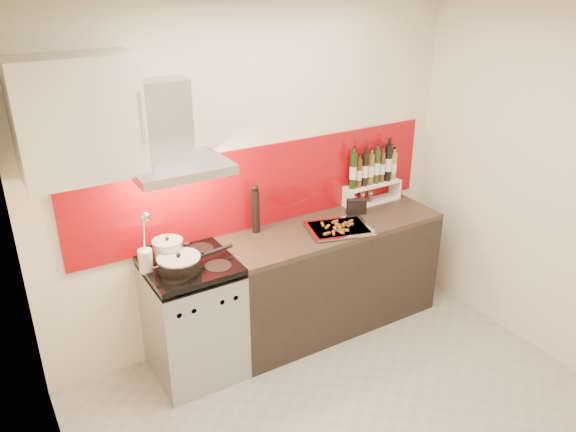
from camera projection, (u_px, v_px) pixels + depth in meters
floor at (363, 427)px, 3.66m from camera, size 3.40×3.40×0.00m
ceiling at (394, 3)px, 2.60m from camera, size 3.40×2.80×0.02m
back_wall at (257, 177)px, 4.23m from camera, size 3.40×0.02×2.60m
left_wall at (57, 349)px, 2.33m from camera, size 0.02×2.80×2.60m
right_wall at (565, 193)px, 3.94m from camera, size 0.02×2.80×2.60m
backsplash at (264, 186)px, 4.27m from camera, size 3.00×0.02×0.64m
range_stove at (194, 320)px, 4.01m from camera, size 0.60×0.60×0.91m
counter at (331, 275)px, 4.58m from camera, size 1.80×0.60×0.90m
range_hood at (171, 139)px, 3.59m from camera, size 0.62×0.50×0.61m
upper_cabinet at (78, 119)px, 3.23m from camera, size 0.70×0.35×0.72m
stock_pot at (168, 250)px, 3.81m from camera, size 0.21×0.21×0.18m
saute_pan at (180, 263)px, 3.70m from camera, size 0.55×0.29×0.13m
utensil_jar at (145, 254)px, 3.67m from camera, size 0.09×0.14×0.45m
pepper_mill at (256, 209)px, 4.21m from camera, size 0.06×0.06×0.38m
step_shelf at (373, 177)px, 4.71m from camera, size 0.53×0.14×0.49m
caddy_box at (356, 207)px, 4.57m from camera, size 0.17×0.12×0.13m
baking_tray at (339, 228)px, 4.30m from camera, size 0.56×0.48×0.03m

